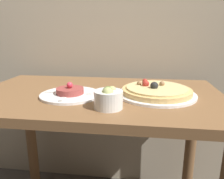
% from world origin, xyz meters
% --- Properties ---
extents(dining_table, '(1.08, 0.63, 0.75)m').
position_xyz_m(dining_table, '(0.00, 0.32, 0.62)').
color(dining_table, brown).
rests_on(dining_table, ground_plane).
extents(pizza_plate, '(0.32, 0.32, 0.06)m').
position_xyz_m(pizza_plate, '(0.25, 0.31, 0.76)').
color(pizza_plate, white).
rests_on(pizza_plate, dining_table).
extents(tartare_plate, '(0.25, 0.25, 0.06)m').
position_xyz_m(tartare_plate, '(-0.10, 0.26, 0.76)').
color(tartare_plate, white).
rests_on(tartare_plate, dining_table).
extents(small_bowl, '(0.10, 0.10, 0.08)m').
position_xyz_m(small_bowl, '(0.08, 0.13, 0.78)').
color(small_bowl, white).
rests_on(small_bowl, dining_table).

